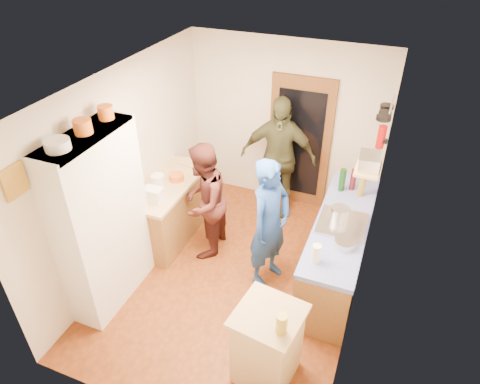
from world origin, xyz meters
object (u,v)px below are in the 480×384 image
Objects in this scene: right_counter_base at (338,250)px; person_hob at (271,226)px; person_left at (207,200)px; hutch_body at (103,222)px; island_base at (267,346)px; person_back at (279,158)px.

right_counter_base is 1.00m from person_hob.
person_hob reaches higher than person_left.
island_base is at bearing -10.62° from hutch_body.
person_left is at bearing 57.80° from hutch_body.
island_base is at bearing -143.45° from person_hob.
person_back reaches higher than island_base.
hutch_body is at bearing 136.78° from person_hob.
person_back is (0.61, 1.22, 0.13)m from person_left.
person_back is at bearing 32.82° from person_hob.
right_counter_base is 1.74m from island_base.
person_hob is at bearing -153.07° from right_counter_base.
hutch_body is 1.15× the size of person_back.
right_counter_base is 1.82m from person_left.
person_hob is at bearing 107.50° from island_base.
hutch_body is 2.25m from island_base.
hutch_body is 1.26× the size of person_hob.
right_counter_base is 1.15× the size of person_back.
island_base is 1.43m from person_hob.
right_counter_base is at bearing -51.94° from person_back.
person_hob is (-0.79, -0.40, 0.45)m from right_counter_base.
person_left is (-1.38, 1.56, 0.40)m from island_base.
island_base is (-0.38, -1.70, 0.01)m from right_counter_base.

